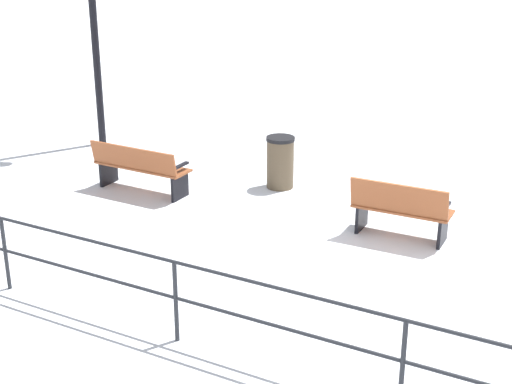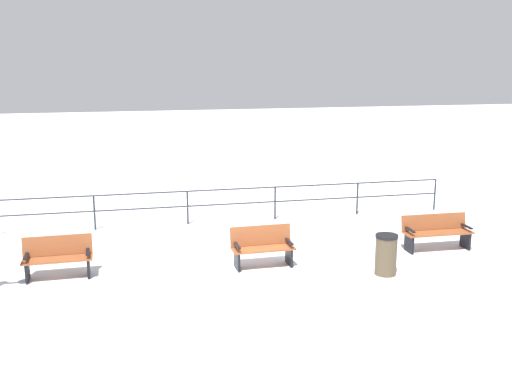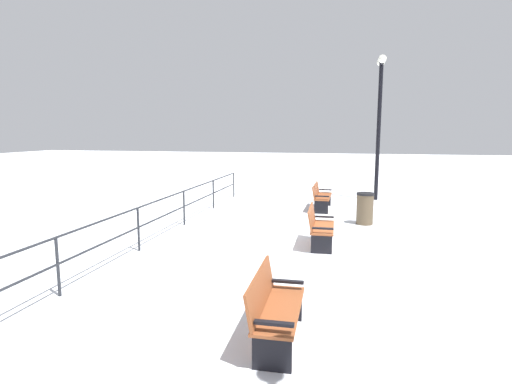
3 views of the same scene
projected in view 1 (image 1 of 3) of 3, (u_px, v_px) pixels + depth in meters
The scene contains 5 objects.
ground_plane at pixel (397, 240), 10.65m from camera, with size 80.00×80.00×0.00m, color white.
bench_second at pixel (401, 209), 10.54m from camera, with size 0.59×1.42×0.90m.
bench_third at pixel (140, 167), 12.31m from camera, with size 0.56×1.70×0.85m.
waterfront_railing at pixel (281, 314), 7.33m from camera, with size 0.05×12.68×0.97m.
trash_bin at pixel (280, 162), 12.56m from camera, with size 0.48×0.48×0.89m.
Camera 1 is at (-9.52, -2.86, 4.38)m, focal length 51.90 mm.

